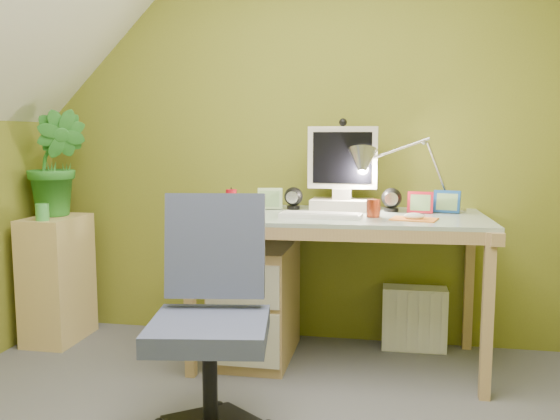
% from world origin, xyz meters
% --- Properties ---
extents(wall_back, '(3.20, 0.01, 2.40)m').
position_xyz_m(wall_back, '(0.00, 1.60, 1.20)').
color(wall_back, olive).
rests_on(wall_back, floor).
extents(desk, '(1.54, 0.81, 0.81)m').
position_xyz_m(desk, '(0.27, 1.22, 0.40)').
color(desk, tan).
rests_on(desk, floor).
extents(monitor, '(0.35, 0.20, 0.47)m').
position_xyz_m(monitor, '(0.27, 1.40, 1.04)').
color(monitor, beige).
rests_on(monitor, desk).
extents(speaker_left, '(0.11, 0.11, 0.13)m').
position_xyz_m(speaker_left, '(0.00, 1.38, 0.87)').
color(speaker_left, black).
rests_on(speaker_left, desk).
extents(speaker_right, '(0.12, 0.12, 0.13)m').
position_xyz_m(speaker_right, '(0.54, 1.38, 0.87)').
color(speaker_right, black).
rests_on(speaker_right, desk).
extents(keyboard, '(0.42, 0.15, 0.02)m').
position_xyz_m(keyboard, '(0.19, 1.08, 0.82)').
color(keyboard, white).
rests_on(keyboard, desk).
extents(mousepad, '(0.25, 0.20, 0.01)m').
position_xyz_m(mousepad, '(0.65, 1.08, 0.81)').
color(mousepad, orange).
rests_on(mousepad, desk).
extents(mouse, '(0.10, 0.06, 0.03)m').
position_xyz_m(mouse, '(0.65, 1.08, 0.82)').
color(mouse, white).
rests_on(mouse, mousepad).
extents(amber_tumbler, '(0.08, 0.08, 0.09)m').
position_xyz_m(amber_tumbler, '(0.45, 1.14, 0.85)').
color(amber_tumbler, '#973116').
rests_on(amber_tumbler, desk).
extents(candle_cluster, '(0.17, 0.15, 0.12)m').
position_xyz_m(candle_cluster, '(-0.33, 1.23, 0.86)').
color(candle_cluster, '#AC0E1A').
rests_on(candle_cluster, desk).
extents(photo_frame_red, '(0.13, 0.04, 0.11)m').
position_xyz_m(photo_frame_red, '(0.69, 1.34, 0.86)').
color(photo_frame_red, red).
rests_on(photo_frame_red, desk).
extents(photo_frame_blue, '(0.14, 0.06, 0.12)m').
position_xyz_m(photo_frame_blue, '(0.83, 1.38, 0.87)').
color(photo_frame_blue, navy).
rests_on(photo_frame_blue, desk).
extents(photo_frame_green, '(0.14, 0.04, 0.12)m').
position_xyz_m(photo_frame_green, '(-0.13, 1.36, 0.87)').
color(photo_frame_green, '#96B67D').
rests_on(photo_frame_green, desk).
extents(desk_lamp, '(0.55, 0.26, 0.58)m').
position_xyz_m(desk_lamp, '(0.72, 1.40, 1.09)').
color(desk_lamp, silver).
rests_on(desk_lamp, desk).
extents(side_ledge, '(0.28, 0.42, 0.74)m').
position_xyz_m(side_ledge, '(-1.40, 1.27, 0.37)').
color(side_ledge, tan).
rests_on(side_ledge, floor).
extents(potted_plant, '(0.39, 0.33, 0.62)m').
position_xyz_m(potted_plant, '(-1.40, 1.32, 1.05)').
color(potted_plant, '#2B7B29').
rests_on(potted_plant, side_ledge).
extents(green_cup, '(0.09, 0.09, 0.10)m').
position_xyz_m(green_cup, '(-1.38, 1.12, 0.79)').
color(green_cup, green).
rests_on(green_cup, side_ledge).
extents(task_chair, '(0.60, 0.60, 0.94)m').
position_xyz_m(task_chair, '(-0.15, 0.30, 0.47)').
color(task_chair, '#3F4668').
rests_on(task_chair, floor).
extents(radiator, '(0.36, 0.15, 0.36)m').
position_xyz_m(radiator, '(0.69, 1.50, 0.18)').
color(radiator, white).
rests_on(radiator, floor).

